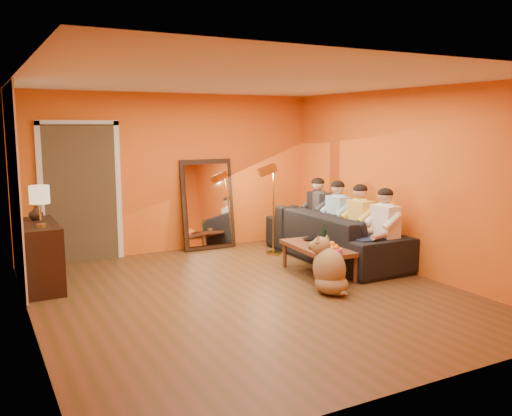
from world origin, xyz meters
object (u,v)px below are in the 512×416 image
coffee_table (318,260)px  laptop (315,239)px  floor_lamp (274,211)px  vase (36,213)px  person_mid_right (338,219)px  tumbler (321,240)px  person_mid_left (360,225)px  person_far_right (318,214)px  sideboard (41,255)px  wine_bottle (324,235)px  mirror_frame (208,204)px  sofa (335,235)px  dog (329,265)px  person_far_left (385,231)px  table_lamp (40,206)px

coffee_table → laptop: 0.45m
floor_lamp → vase: floor_lamp is taller
person_mid_right → tumbler: 0.96m
floor_lamp → person_mid_left: floor_lamp is taller
person_far_right → laptop: (-0.68, -0.92, -0.18)m
sideboard → vase: size_ratio=6.19×
floor_lamp → laptop: 1.05m
person_far_right → wine_bottle: size_ratio=3.94×
mirror_frame → sofa: size_ratio=0.58×
tumbler → laptop: 0.24m
dog → vase: 3.88m
laptop → person_far_right: bearing=29.7°
dog → person_mid_left: 1.54m
dog → vase: bearing=122.9°
coffee_table → floor_lamp: (0.04, 1.35, 0.51)m
sofa → dog: 1.74m
person_far_right → wine_bottle: (-0.81, -1.32, -0.03)m
vase → coffee_table: bearing=-22.2°
sofa → coffee_table: (-0.73, -0.62, -0.17)m
wine_bottle → vase: bearing=157.4°
coffee_table → person_far_left: 1.02m
person_far_right → mirror_frame: bearing=147.8°
dog → tumbler: 0.99m
table_lamp → floor_lamp: (3.55, 0.47, -0.39)m
sofa → wine_bottle: sofa is taller
mirror_frame → person_mid_right: 2.22m
person_far_right → vase: (-4.37, 0.17, 0.34)m
sofa → tumbler: size_ratio=28.04×
sideboard → vase: 0.58m
laptop → coffee_table: bearing=-141.0°
table_lamp → floor_lamp: 3.60m
dog → wine_bottle: size_ratio=2.34×
sofa → person_mid_left: bearing=-163.9°
dog → laptop: size_ratio=1.99×
mirror_frame → person_mid_right: (1.58, -1.55, -0.15)m
mirror_frame → sideboard: size_ratio=1.29×
laptop → sideboard: bearing=143.5°
person_mid_right → table_lamp: bearing=177.8°
floor_lamp → person_far_right: (0.82, -0.08, -0.11)m
sofa → floor_lamp: 1.06m
table_lamp → dog: size_ratio=0.70×
table_lamp → sideboard: bearing=90.0°
table_lamp → vase: 0.57m
table_lamp → coffee_table: (3.51, -0.88, -0.90)m
sofa → laptop: bearing=115.9°
coffee_table → person_far_right: 1.58m
mirror_frame → tumbler: (0.84, -2.14, -0.30)m
person_mid_right → tumbler: person_mid_right is taller
laptop → person_mid_right: bearing=4.6°
coffee_table → vase: vase is taller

